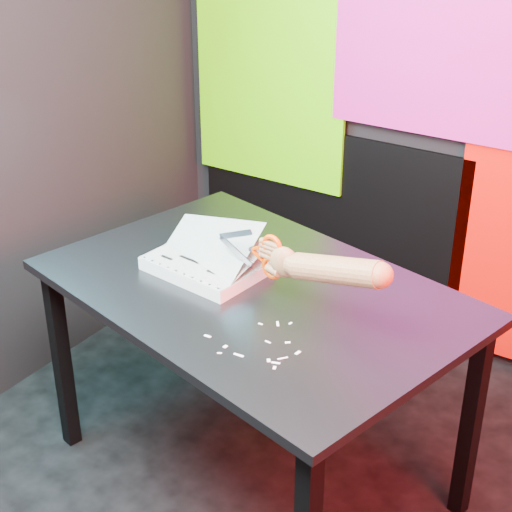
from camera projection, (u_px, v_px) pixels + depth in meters
The scene contains 6 objects.
room at pixel (320, 159), 1.68m from camera, with size 3.01×3.01×2.71m.
work_table at pixel (254, 309), 2.45m from camera, with size 1.46×1.14×0.75m.
printout_stack at pixel (206, 264), 2.49m from camera, with size 0.38×0.29×0.19m.
scissors at pixel (267, 255), 2.28m from camera, with size 0.25×0.05×0.14m.
hand_forearm at pixel (327, 269), 2.14m from camera, with size 0.43×0.12×0.16m.
paper_clippings at pixel (262, 347), 2.11m from camera, with size 0.27×0.24×0.00m.
Camera 1 is at (0.76, -1.41, 1.93)m, focal length 55.00 mm.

